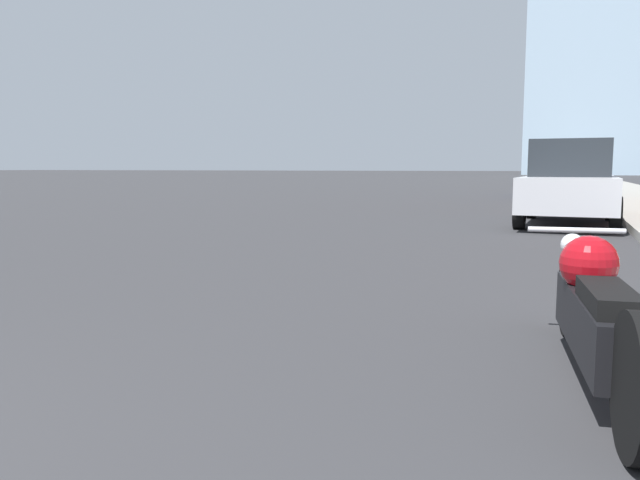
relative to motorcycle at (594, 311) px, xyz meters
The scene contains 7 objects.
sidewalk 36.29m from the motorcycle, 86.01° to the left, with size 3.08×240.00×0.15m.
motorcycle is the anchor object (origin of this frame).
parked_car_silver 10.10m from the motorcycle, 90.25° to the left, with size 1.99×4.59×1.72m.
parked_car_blue 22.70m from the motorcycle, 91.04° to the left, with size 2.24×4.49×1.80m.
parked_car_white 34.60m from the motorcycle, 90.56° to the left, with size 1.91×4.22×1.72m.
parked_car_red 46.18m from the motorcycle, 90.13° to the left, with size 2.28×4.13×1.80m.
parked_car_black 56.36m from the motorcycle, 90.18° to the left, with size 1.95×3.98×1.74m.
Camera 1 is at (3.45, 0.08, 1.18)m, focal length 35.00 mm.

